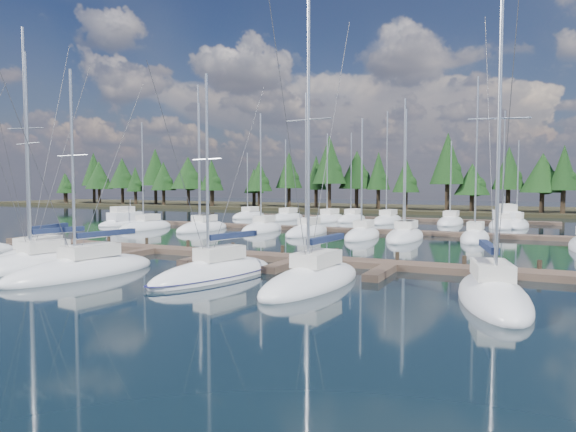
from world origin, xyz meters
The scene contains 14 objects.
ground centered at (0.00, 30.00, 0.00)m, with size 260.00×260.00×0.00m, color black.
far_shore centered at (0.00, 90.00, 0.30)m, with size 220.00×30.00×0.60m, color #2B2718.
main_dock centered at (0.00, 17.36, 0.20)m, with size 44.00×6.13×0.90m.
back_docks centered at (0.00, 49.58, 0.20)m, with size 50.00×21.80×0.40m.
front_sailboat_1 centered at (-9.57, 10.08, 0.29)m, with size 4.95×9.48×15.72m.
front_sailboat_2 centered at (-7.51, 8.71, 0.29)m, with size 4.54×8.44×13.69m.
front_sailboat_3 centered at (-3.18, 8.17, 0.27)m, with size 4.23×9.83×12.15m.
front_sailboat_4 centered at (4.06, 10.49, 0.28)m, with size 4.45×9.38×11.69m.
front_sailboat_5 centered at (9.69, 10.84, 0.29)m, with size 3.55×9.29×14.97m.
front_sailboat_6 centered at (18.10, 10.98, 0.29)m, with size 4.62×9.09×14.25m.
back_sailboat_rows centered at (0.37, 45.18, 0.26)m, with size 46.58×32.22×16.92m.
motor_yacht_left centered at (-26.89, 36.83, 0.44)m, with size 3.77×8.08×3.87m.
motor_yacht_right centered at (16.66, 56.44, 0.49)m, with size 5.27×9.37×4.45m.
tree_line centered at (-0.42, 80.18, 7.38)m, with size 185.14×11.35×13.83m.
Camera 1 is at (19.52, -12.69, 5.08)m, focal length 32.00 mm.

